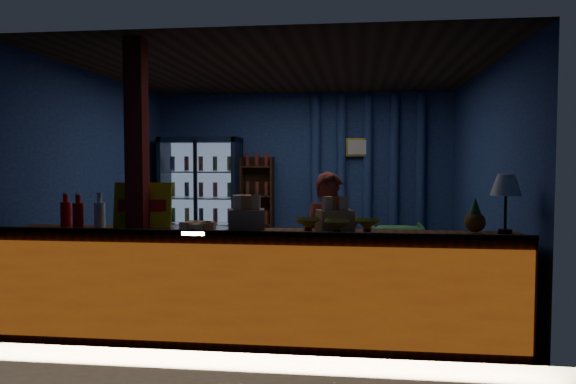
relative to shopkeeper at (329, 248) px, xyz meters
name	(u,v)px	position (x,y,z in m)	size (l,w,h in m)	color
ground	(285,290)	(-0.59, 1.28, -0.72)	(4.60, 4.60, 0.00)	#515154
room_walls	(285,159)	(-0.59, 1.28, 0.85)	(4.60, 4.60, 4.60)	navy
counter	(257,287)	(-0.59, -0.62, -0.25)	(4.40, 0.57, 0.99)	brown
support_post	(137,189)	(-1.64, -0.62, 0.58)	(0.16, 0.16, 2.60)	maroon
beverage_cooler	(202,200)	(-2.14, 3.20, 0.21)	(1.20, 0.62, 1.90)	black
bottle_shelf	(258,209)	(-1.29, 3.34, 0.07)	(0.50, 0.28, 1.60)	#3E2113
curtain_folds	(367,177)	(0.41, 3.42, 0.58)	(1.74, 0.14, 2.50)	navy
framed_picture	(358,147)	(0.26, 3.38, 1.03)	(0.36, 0.04, 0.28)	gold
shopkeeper	(329,248)	(0.00, 0.00, 0.00)	(0.53, 0.35, 1.44)	maroon
green_chair	(396,247)	(0.81, 2.69, -0.39)	(0.72, 0.74, 0.67)	#4F9F4F
side_table	(312,249)	(-0.39, 2.71, -0.45)	(0.69, 0.57, 0.65)	#3E2113
yellow_sign	(143,205)	(-1.63, -0.52, 0.43)	(0.52, 0.16, 0.41)	#D9CC0B
soda_bottles	(81,213)	(-2.20, -0.53, 0.35)	(0.42, 0.18, 0.31)	red
snack_box_left	(247,219)	(-0.66, -0.67, 0.34)	(0.34, 0.30, 0.31)	#A87351
snack_box_centre	(335,219)	(0.07, -0.55, 0.33)	(0.35, 0.31, 0.30)	#A87351
pastry_tray	(201,228)	(-1.05, -0.68, 0.26)	(0.50, 0.50, 0.08)	silver
banana_bunches	(337,224)	(0.09, -0.65, 0.31)	(0.71, 0.28, 0.16)	gold
table_lamp	(506,187)	(1.46, -0.52, 0.61)	(0.25, 0.25, 0.49)	black
pineapple	(475,219)	(1.22, -0.53, 0.35)	(0.17, 0.17, 0.29)	#90571A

